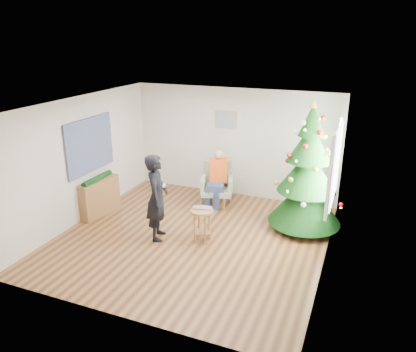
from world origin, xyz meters
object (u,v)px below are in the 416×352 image
at_px(stool, 202,225).
at_px(armchair, 217,189).
at_px(standing_man, 157,197).
at_px(console, 99,197).
at_px(christmas_tree, 308,173).

height_order(stool, armchair, armchair).
distance_m(armchair, standing_man, 2.09).
bearing_deg(armchair, stool, -95.34).
relative_size(armchair, standing_man, 0.58).
distance_m(armchair, console, 2.65).
xyz_separation_m(christmas_tree, console, (-4.27, -1.01, -0.78)).
height_order(christmas_tree, console, christmas_tree).
xyz_separation_m(armchair, standing_man, (-0.47, -1.98, 0.49)).
distance_m(stool, armchair, 1.84).
bearing_deg(armchair, console, -162.67).
bearing_deg(christmas_tree, console, -166.75).
xyz_separation_m(stool, console, (-2.56, 0.29, 0.06)).
xyz_separation_m(stool, standing_man, (-0.85, -0.18, 0.51)).
bearing_deg(stool, console, 173.45).
relative_size(christmas_tree, console, 2.63).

